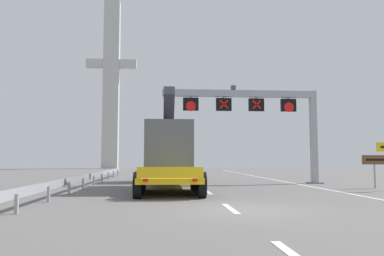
{
  "coord_description": "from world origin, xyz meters",
  "views": [
    {
      "loc": [
        -2.56,
        -12.2,
        1.63
      ],
      "look_at": [
        -0.8,
        11.03,
        3.55
      ],
      "focal_mm": 35.43,
      "sensor_mm": 36.0,
      "label": 1
    }
  ],
  "objects": [
    {
      "name": "ground",
      "position": [
        0.0,
        0.0,
        0.0
      ],
      "size": [
        112.0,
        112.0,
        0.0
      ],
      "primitive_type": "plane",
      "color": "slate"
    },
    {
      "name": "bridge_pylon_distant",
      "position": [
        -12.06,
        56.37,
        15.65
      ],
      "size": [
        9.0,
        2.0,
        30.53
      ],
      "color": "#B7B7B2",
      "rests_on": "ground"
    },
    {
      "name": "guardrail_left",
      "position": [
        -6.97,
        12.2,
        0.56
      ],
      "size": [
        0.13,
        28.4,
        0.76
      ],
      "color": "#999EA3",
      "rests_on": "ground"
    },
    {
      "name": "heavy_haul_truck_yellow",
      "position": [
        -2.29,
        11.17,
        1.99
      ],
      "size": [
        3.03,
        14.06,
        5.3
      ],
      "color": "yellow",
      "rests_on": "ground"
    },
    {
      "name": "overhead_lane_gantry",
      "position": [
        3.94,
        12.82,
        5.06
      ],
      "size": [
        10.76,
        0.9,
        6.59
      ],
      "color": "#9EA0A5",
      "rests_on": "ground"
    },
    {
      "name": "lane_markings",
      "position": [
        -0.34,
        31.85,
        0.01
      ],
      "size": [
        0.2,
        78.3,
        0.01
      ],
      "color": "silver",
      "rests_on": "ground"
    },
    {
      "name": "tourist_info_sign_brown",
      "position": [
        9.34,
        8.38,
        1.41
      ],
      "size": [
        1.48,
        0.15,
        1.86
      ],
      "color": "#9EA0A5",
      "rests_on": "ground"
    },
    {
      "name": "edge_line_right",
      "position": [
        6.2,
        12.0,
        0.01
      ],
      "size": [
        0.2,
        63.0,
        0.01
      ],
      "primitive_type": "cube",
      "color": "silver",
      "rests_on": "ground"
    }
  ]
}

